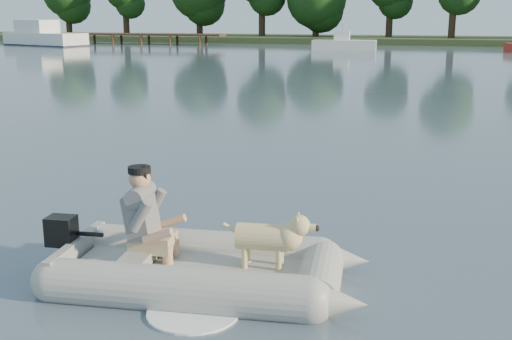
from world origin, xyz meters
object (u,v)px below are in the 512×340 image
(dinghy, at_px, (203,233))
(cabin_cruiser, at_px, (45,33))
(man, at_px, (143,212))
(dock, at_px, (136,39))
(dog, at_px, (263,242))
(motorboat, at_px, (345,38))

(dinghy, relative_size, cabin_cruiser, 0.51)
(man, bearing_deg, dock, 110.73)
(dock, height_order, cabin_cruiser, cabin_cruiser)
(man, distance_m, dog, 1.39)
(man, distance_m, cabin_cruiser, 57.32)
(motorboat, bearing_deg, dock, 163.25)
(motorboat, bearing_deg, cabin_cruiser, 176.20)
(dinghy, relative_size, motorboat, 0.86)
(dinghy, distance_m, cabin_cruiser, 57.71)
(dock, height_order, man, man)
(cabin_cruiser, relative_size, motorboat, 1.69)
(dinghy, height_order, motorboat, motorboat)
(dog, relative_size, cabin_cruiser, 0.10)
(dock, distance_m, dinghy, 58.29)
(dinghy, bearing_deg, motorboat, 90.79)
(dock, bearing_deg, man, -63.85)
(dog, bearing_deg, cabin_cruiser, 120.26)
(dock, bearing_deg, dinghy, -63.22)
(man, xyz_separation_m, dog, (1.36, 0.13, -0.26))
(dock, height_order, dog, dock)
(dock, distance_m, dog, 58.48)
(dock, bearing_deg, cabin_cruiser, -145.13)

